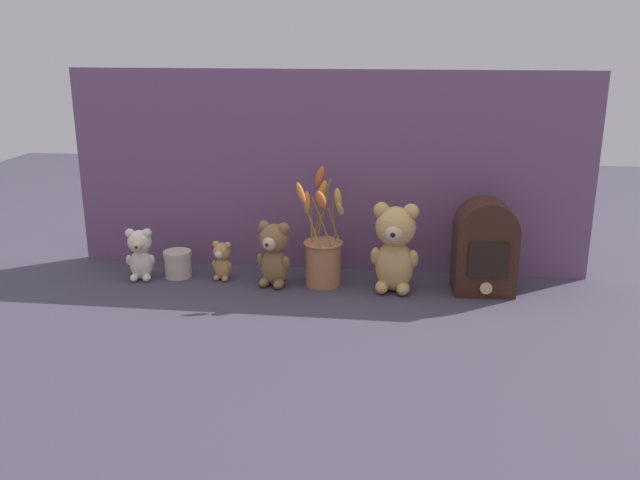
{
  "coord_description": "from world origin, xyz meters",
  "views": [
    {
      "loc": [
        0.23,
        -1.75,
        0.67
      ],
      "look_at": [
        0.0,
        0.02,
        0.13
      ],
      "focal_mm": 38.0,
      "sensor_mm": 36.0,
      "label": 1
    }
  ],
  "objects_px": {
    "teddy_bear_small": "(140,253)",
    "decorative_tin_tall": "(178,264)",
    "flower_vase": "(323,253)",
    "teddy_bear_tiny": "(222,260)",
    "vintage_radio": "(485,246)",
    "teddy_bear_medium": "(274,253)",
    "teddy_bear_large": "(395,246)"
  },
  "relations": [
    {
      "from": "teddy_bear_small",
      "to": "teddy_bear_tiny",
      "type": "bearing_deg",
      "value": 7.09
    },
    {
      "from": "teddy_bear_small",
      "to": "teddy_bear_tiny",
      "type": "distance_m",
      "value": 0.23
    },
    {
      "from": "teddy_bear_tiny",
      "to": "flower_vase",
      "type": "relative_size",
      "value": 0.35
    },
    {
      "from": "teddy_bear_large",
      "to": "decorative_tin_tall",
      "type": "distance_m",
      "value": 0.63
    },
    {
      "from": "flower_vase",
      "to": "decorative_tin_tall",
      "type": "relative_size",
      "value": 4.07
    },
    {
      "from": "vintage_radio",
      "to": "decorative_tin_tall",
      "type": "bearing_deg",
      "value": 179.63
    },
    {
      "from": "teddy_bear_tiny",
      "to": "flower_vase",
      "type": "distance_m",
      "value": 0.29
    },
    {
      "from": "teddy_bear_small",
      "to": "decorative_tin_tall",
      "type": "xyz_separation_m",
      "value": [
        0.1,
        0.04,
        -0.04
      ]
    },
    {
      "from": "teddy_bear_small",
      "to": "flower_vase",
      "type": "bearing_deg",
      "value": 2.92
    },
    {
      "from": "teddy_bear_medium",
      "to": "flower_vase",
      "type": "distance_m",
      "value": 0.14
    },
    {
      "from": "teddy_bear_tiny",
      "to": "flower_vase",
      "type": "height_order",
      "value": "flower_vase"
    },
    {
      "from": "teddy_bear_medium",
      "to": "vintage_radio",
      "type": "relative_size",
      "value": 0.72
    },
    {
      "from": "flower_vase",
      "to": "decorative_tin_tall",
      "type": "distance_m",
      "value": 0.43
    },
    {
      "from": "teddy_bear_small",
      "to": "decorative_tin_tall",
      "type": "relative_size",
      "value": 1.88
    },
    {
      "from": "teddy_bear_medium",
      "to": "teddy_bear_small",
      "type": "bearing_deg",
      "value": -179.83
    },
    {
      "from": "flower_vase",
      "to": "vintage_radio",
      "type": "height_order",
      "value": "flower_vase"
    },
    {
      "from": "teddy_bear_large",
      "to": "flower_vase",
      "type": "relative_size",
      "value": 0.75
    },
    {
      "from": "teddy_bear_medium",
      "to": "teddy_bear_small",
      "type": "xyz_separation_m",
      "value": [
        -0.39,
        -0.0,
        -0.02
      ]
    },
    {
      "from": "teddy_bear_medium",
      "to": "flower_vase",
      "type": "height_order",
      "value": "flower_vase"
    },
    {
      "from": "teddy_bear_small",
      "to": "flower_vase",
      "type": "xyz_separation_m",
      "value": [
        0.52,
        0.03,
        0.01
      ]
    },
    {
      "from": "teddy_bear_medium",
      "to": "vintage_radio",
      "type": "bearing_deg",
      "value": 2.89
    },
    {
      "from": "teddy_bear_tiny",
      "to": "vintage_radio",
      "type": "height_order",
      "value": "vintage_radio"
    },
    {
      "from": "teddy_bear_small",
      "to": "teddy_bear_tiny",
      "type": "height_order",
      "value": "teddy_bear_small"
    },
    {
      "from": "flower_vase",
      "to": "vintage_radio",
      "type": "bearing_deg",
      "value": 0.45
    },
    {
      "from": "vintage_radio",
      "to": "decorative_tin_tall",
      "type": "distance_m",
      "value": 0.87
    },
    {
      "from": "teddy_bear_large",
      "to": "teddy_bear_medium",
      "type": "height_order",
      "value": "teddy_bear_large"
    },
    {
      "from": "teddy_bear_small",
      "to": "decorative_tin_tall",
      "type": "height_order",
      "value": "teddy_bear_small"
    },
    {
      "from": "teddy_bear_tiny",
      "to": "vintage_radio",
      "type": "bearing_deg",
      "value": 0.1
    },
    {
      "from": "teddy_bear_tiny",
      "to": "teddy_bear_medium",
      "type": "bearing_deg",
      "value": -10.05
    },
    {
      "from": "teddy_bear_medium",
      "to": "vintage_radio",
      "type": "xyz_separation_m",
      "value": [
        0.57,
        0.03,
        0.03
      ]
    },
    {
      "from": "flower_vase",
      "to": "decorative_tin_tall",
      "type": "height_order",
      "value": "flower_vase"
    },
    {
      "from": "teddy_bear_small",
      "to": "vintage_radio",
      "type": "distance_m",
      "value": 0.96
    }
  ]
}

